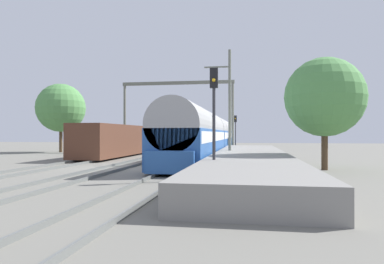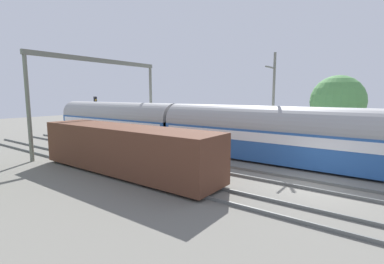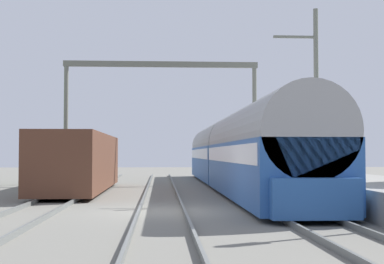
% 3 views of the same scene
% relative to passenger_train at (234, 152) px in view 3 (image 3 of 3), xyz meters
% --- Properties ---
extents(ground, '(120.00, 120.00, 0.00)m').
position_rel_passenger_train_xyz_m(ground, '(-4.07, -12.59, -1.97)').
color(ground, slate).
extents(track_far_west, '(1.52, 60.00, 0.16)m').
position_rel_passenger_train_xyz_m(track_far_west, '(-8.14, -12.59, -1.89)').
color(track_far_west, '#5F625F').
rests_on(track_far_west, ground).
extents(track_west, '(1.52, 60.00, 0.16)m').
position_rel_passenger_train_xyz_m(track_west, '(-4.07, -12.59, -1.89)').
color(track_west, '#5F625F').
rests_on(track_west, ground).
extents(track_east, '(1.52, 60.00, 0.16)m').
position_rel_passenger_train_xyz_m(track_east, '(0.00, -12.59, -1.89)').
color(track_east, '#5F625F').
rests_on(track_east, ground).
extents(platform, '(4.40, 28.00, 0.90)m').
position_rel_passenger_train_xyz_m(platform, '(3.82, -10.59, -1.52)').
color(platform, gray).
rests_on(platform, ground).
extents(passenger_train, '(2.93, 32.85, 3.82)m').
position_rel_passenger_train_xyz_m(passenger_train, '(0.00, 0.00, 0.00)').
color(passenger_train, '#28569E').
rests_on(passenger_train, ground).
extents(freight_car, '(2.80, 13.00, 2.70)m').
position_rel_passenger_train_xyz_m(freight_car, '(-8.14, -2.73, -0.50)').
color(freight_car, '#563323').
rests_on(freight_car, ground).
extents(person_crossing, '(0.45, 0.46, 1.73)m').
position_rel_passenger_train_xyz_m(person_crossing, '(1.56, 5.61, -0.94)').
color(person_crossing, '#383838').
rests_on(person_crossing, ground).
extents(railway_signal_far, '(0.36, 0.30, 4.54)m').
position_rel_passenger_train_xyz_m(railway_signal_far, '(1.92, 14.57, 0.96)').
color(railway_signal_far, '#2D2D33').
rests_on(railway_signal_far, ground).
extents(catenary_gantry, '(12.54, 0.28, 7.86)m').
position_rel_passenger_train_xyz_m(catenary_gantry, '(-4.07, 5.00, 3.66)').
color(catenary_gantry, slate).
rests_on(catenary_gantry, ground).
extents(catenary_pole_east_mid, '(1.90, 0.20, 8.00)m').
position_rel_passenger_train_xyz_m(catenary_pole_east_mid, '(2.35, -8.03, 2.18)').
color(catenary_pole_east_mid, slate).
rests_on(catenary_pole_east_mid, ground).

